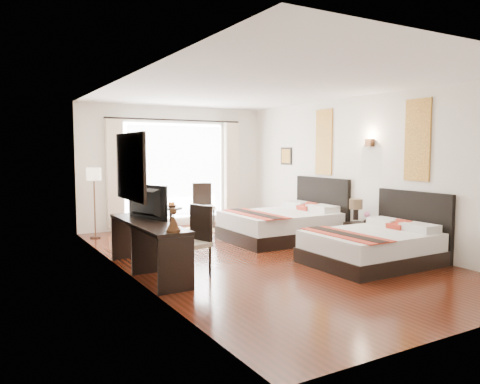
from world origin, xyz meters
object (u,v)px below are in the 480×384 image
bed_near (375,245)px  console_desk (148,248)px  table_lamp (356,206)px  television (142,202)px  vase (367,218)px  desk_chair (191,255)px  floor_lamp (94,179)px  nightstand (359,235)px  fruit_bowl (172,206)px  side_table (171,221)px  bed_far (284,224)px  window_chair (203,214)px

bed_near → console_desk: (-3.31, 1.22, 0.09)m
table_lamp → television: bearing=174.7°
vase → console_desk: size_ratio=0.05×
console_desk → desk_chair: (0.47, -0.49, -0.07)m
console_desk → floor_lamp: floor_lamp is taller
bed_near → floor_lamp: floor_lamp is taller
nightstand → console_desk: console_desk is taller
table_lamp → floor_lamp: floor_lamp is taller
television → fruit_bowl: (1.49, 2.57, -0.41)m
console_desk → side_table: size_ratio=3.84×
desk_chair → side_table: 3.50m
bed_near → console_desk: 3.53m
bed_near → vase: bearing=51.5°
fruit_bowl → bed_near: bearing=-66.1°
bed_far → floor_lamp: (-3.23, 2.08, 0.89)m
television → vase: bearing=-115.8°
bed_far → window_chair: (-0.75, 2.14, -0.00)m
side_table → fruit_bowl: fruit_bowl is taller
table_lamp → television: television is taller
television → floor_lamp: size_ratio=0.63×
table_lamp → window_chair: bearing=113.8°
table_lamp → floor_lamp: size_ratio=0.27×
floor_lamp → side_table: size_ratio=2.50×
table_lamp → floor_lamp: 5.19m
desk_chair → bed_near: bearing=149.4°
nightstand → side_table: 3.93m
console_desk → fruit_bowl: console_desk is taller
vase → window_chair: size_ratio=0.12×
side_table → console_desk: bearing=-117.6°
floor_lamp → window_chair: (2.47, 0.06, -0.89)m
bed_far → console_desk: bearing=-160.6°
desk_chair → floor_lamp: size_ratio=0.70×
bed_near → table_lamp: bearing=59.7°
console_desk → television: (0.02, 0.26, 0.64)m
nightstand → fruit_bowl: fruit_bowl is taller
vase → floor_lamp: (-4.03, 3.54, 0.65)m
bed_near → vase: bed_near is taller
bed_far → vase: bearing=-61.3°
bed_far → table_lamp: bearing=-59.1°
vase → desk_chair: 3.56m
window_chair → floor_lamp: bearing=-72.7°
vase → desk_chair: (-3.55, -0.17, -0.25)m
bed_far → floor_lamp: bearing=147.2°
table_lamp → desk_chair: size_ratio=0.38×
bed_near → console_desk: bearing=159.8°
bed_near → window_chair: (-0.84, 4.49, 0.02)m
television → desk_chair: 1.13m
bed_near → desk_chair: 2.93m
bed_far → nightstand: 1.53m
vase → floor_lamp: size_ratio=0.08×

